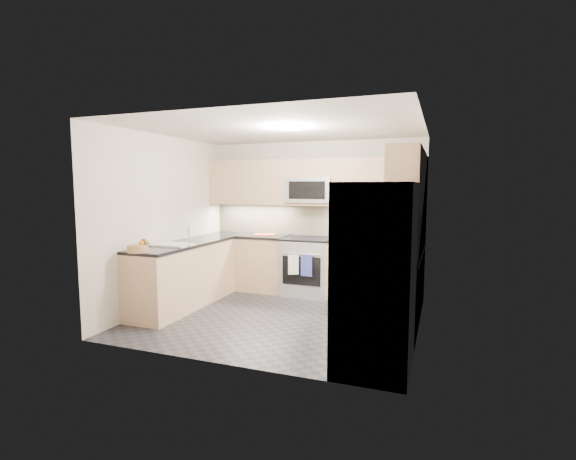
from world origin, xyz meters
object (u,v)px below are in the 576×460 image
object	(u,v)px
cutting_board	(265,234)
fruit_basket	(138,249)
utensil_bowl	(395,236)
gas_range	(308,267)
refrigerator	(375,277)
microwave	(310,190)

from	to	relation	value
cutting_board	fruit_basket	world-z (taller)	fruit_basket
cutting_board	utensil_bowl	bearing A→B (deg)	-1.54
gas_range	fruit_basket	xyz separation A→B (m)	(-1.53, -2.21, 0.53)
refrigerator	cutting_board	distance (m)	3.37
microwave	utensil_bowl	size ratio (longest dim) A/B	2.72
utensil_bowl	refrigerator	bearing A→B (deg)	-88.25
refrigerator	microwave	bearing A→B (deg)	119.62
microwave	cutting_board	xyz separation A→B (m)	(-0.80, -0.04, -0.75)
microwave	fruit_basket	xyz separation A→B (m)	(-1.53, -2.34, -0.71)
refrigerator	fruit_basket	world-z (taller)	refrigerator
microwave	utensil_bowl	distance (m)	1.54
microwave	fruit_basket	world-z (taller)	microwave
gas_range	refrigerator	world-z (taller)	refrigerator
refrigerator	fruit_basket	xyz separation A→B (m)	(-2.98, 0.21, 0.09)
gas_range	fruit_basket	distance (m)	2.74
microwave	cutting_board	bearing A→B (deg)	-177.27
utensil_bowl	fruit_basket	world-z (taller)	utensil_bowl
refrigerator	cutting_board	xyz separation A→B (m)	(-2.25, 2.51, 0.05)
cutting_board	microwave	bearing A→B (deg)	2.73
gas_range	refrigerator	size ratio (longest dim) A/B	0.51
gas_range	refrigerator	distance (m)	2.86
cutting_board	refrigerator	bearing A→B (deg)	-48.14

